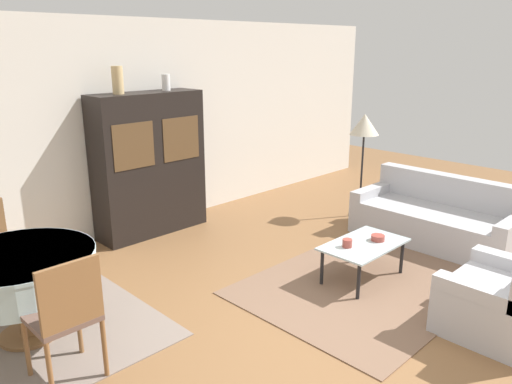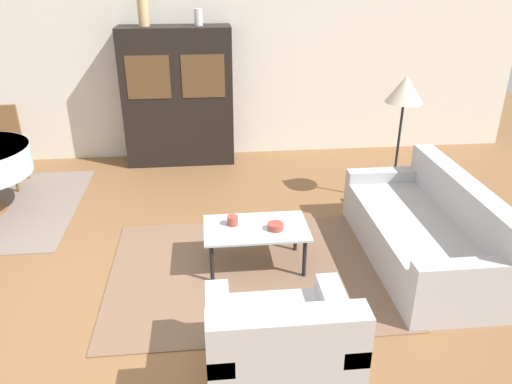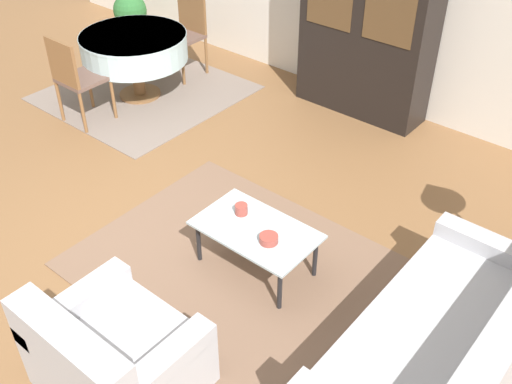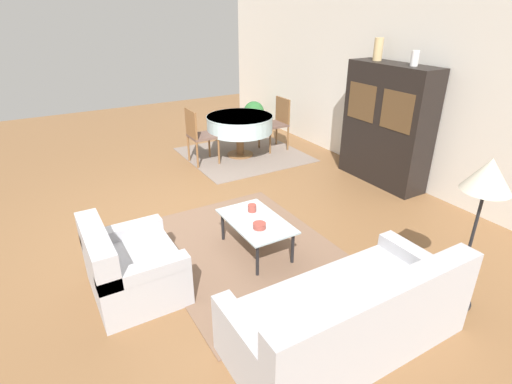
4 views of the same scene
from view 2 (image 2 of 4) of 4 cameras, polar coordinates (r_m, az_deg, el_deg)
name	(u,v)px [view 2 (image 2 of 4)]	position (r m, az deg, el deg)	size (l,w,h in m)	color
ground_plane	(142,314)	(4.20, -12.88, -13.43)	(14.00, 14.00, 0.00)	brown
wall_back	(160,60)	(7.03, -10.87, 14.64)	(10.00, 0.06, 2.70)	silver
area_rug	(251,271)	(4.57, -0.54, -9.04)	(2.54, 1.92, 0.01)	brown
couch	(426,233)	(4.87, 18.90, -4.43)	(0.91, 1.96, 0.79)	#B2B2B7
armchair	(281,348)	(3.38, 2.82, -17.38)	(0.94, 0.80, 0.76)	#B2B2B7
coffee_table	(256,231)	(4.47, 0.00, -4.49)	(0.93, 0.56, 0.39)	black
display_cabinet	(178,97)	(6.83, -8.88, 10.68)	(1.44, 0.47, 1.81)	black
dining_chair_far	(0,141)	(6.85, -27.20, 5.23)	(0.44, 0.44, 0.97)	brown
floor_lamp	(404,95)	(5.64, 16.61, 10.57)	(0.40, 0.40, 1.46)	black
cup	(233,221)	(4.48, -2.70, -3.28)	(0.10, 0.10, 0.08)	#9E4238
bowl	(275,226)	(4.41, 2.24, -3.94)	(0.14, 0.14, 0.06)	#9E4238
vase_tall	(143,13)	(6.69, -12.77, 19.37)	(0.13, 0.13, 0.32)	tan
vase_short	(198,17)	(6.65, -6.61, 19.24)	(0.10, 0.10, 0.20)	white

